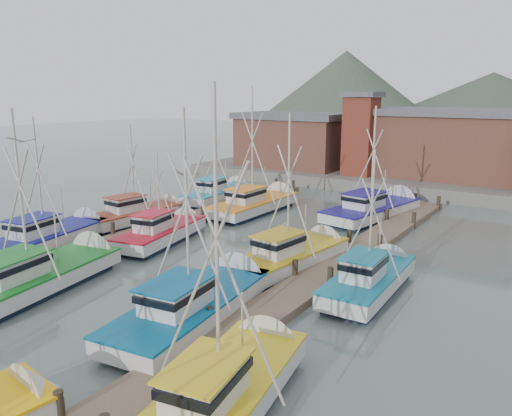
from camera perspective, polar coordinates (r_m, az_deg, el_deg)
The scene contains 21 objects.
ground at distance 26.17m, azimuth -12.81°, elevation -8.89°, with size 260.00×260.00×0.00m, color #4D5D5B.
dock_left at distance 33.62m, azimuth -16.13°, elevation -3.77°, with size 2.30×46.00×1.50m.
dock_right at distance 25.09m, azimuth 5.41°, elevation -9.07°, with size 2.30×46.00×1.50m.
quay at distance 57.14m, azimuth 15.02°, elevation 3.47°, with size 44.00×16.00×1.20m, color slate.
shed_left at distance 59.29m, azimuth 4.41°, elevation 7.84°, with size 12.72×8.48×6.20m.
shed_center at distance 55.04m, azimuth 21.22°, elevation 6.98°, with size 14.84×9.54×6.90m.
lookout_tower at distance 53.51m, azimuth 11.88°, elevation 8.36°, with size 3.60×3.60×8.50m.
distant_hills at distance 142.76m, azimuth 21.42°, elevation 8.23°, with size 175.00×140.00×42.00m.
boat_4 at distance 27.45m, azimuth -23.21°, elevation -7.08°, with size 4.91×10.56×9.91m.
boat_5 at distance 22.26m, azimuth -6.46°, elevation -10.73°, with size 4.23×10.08×9.97m.
boat_6 at distance 34.58m, azimuth -22.18°, elevation -2.96°, with size 4.47×9.49×9.03m.
boat_7 at distance 16.49m, azimuth -3.03°, elevation -19.75°, with size 4.16×8.96×10.64m.
boat_8 at distance 33.62m, azimuth -10.31°, elevation -2.64°, with size 4.01×8.50×6.63m.
boat_9 at distance 28.41m, azimuth 4.47°, elevation -5.36°, with size 3.74×9.04×9.36m.
boat_10 at distance 38.93m, azimuth -12.91°, elevation -0.61°, with size 3.33×8.56×8.09m.
boat_11 at distance 25.58m, azimuth 13.14°, elevation -7.80°, with size 3.15×8.16×7.72m.
boat_12 at distance 41.41m, azimuth 0.19°, elevation 0.55°, with size 4.42×9.91×11.10m.
boat_13 at distance 40.66m, azimuth 13.56°, elevation -0.07°, with size 5.01×10.86×9.68m.
boat_14 at distance 46.01m, azimuth -4.09°, elevation 1.76°, with size 3.53×9.07×7.68m.
gull_near at distance 22.80m, azimuth -25.23°, elevation 6.96°, with size 1.51×0.66×0.24m.
gull_far at distance 21.64m, azimuth -7.99°, elevation 3.86°, with size 1.55×0.65×0.24m.
Camera 1 is at (17.89, -16.51, 9.60)m, focal length 35.00 mm.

